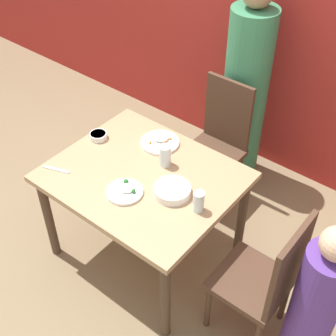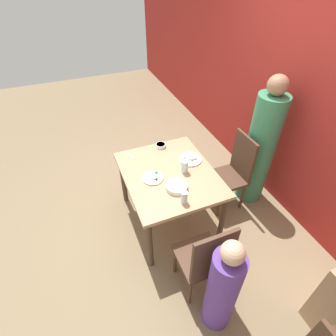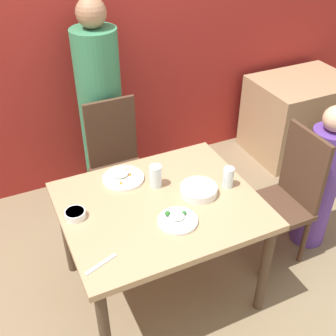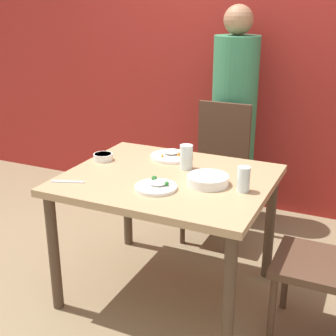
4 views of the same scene
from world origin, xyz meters
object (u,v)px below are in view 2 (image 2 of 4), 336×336
(chair_child_spot, at_px, (205,259))
(person_child, at_px, (222,289))
(chair_adult_spot, at_px, (233,171))
(plate_rice_adult, at_px, (153,178))
(bowl_curry, at_px, (177,186))
(glass_water_tall, at_px, (185,166))
(person_adult, at_px, (260,148))

(chair_child_spot, bearing_deg, person_child, 90.00)
(chair_adult_spot, xyz_separation_m, plate_rice_adult, (0.00, -0.99, 0.24))
(bowl_curry, bearing_deg, glass_water_tall, 137.99)
(bowl_curry, relative_size, glass_water_tall, 1.55)
(chair_adult_spot, xyz_separation_m, bowl_curry, (0.22, -0.83, 0.26))
(chair_child_spot, bearing_deg, chair_adult_spot, -133.88)
(chair_adult_spot, relative_size, person_adult, 0.60)
(bowl_curry, distance_m, plate_rice_adult, 0.27)
(bowl_curry, xyz_separation_m, plate_rice_adult, (-0.22, -0.16, -0.01))
(person_adult, bearing_deg, plate_rice_adult, -89.88)
(person_adult, relative_size, bowl_curry, 7.41)
(person_adult, distance_m, bowl_curry, 1.18)
(glass_water_tall, bearing_deg, chair_adult_spot, 92.27)
(bowl_curry, bearing_deg, person_adult, 100.86)
(chair_adult_spot, relative_size, glass_water_tall, 6.86)
(chair_adult_spot, distance_m, person_child, 1.45)
(person_adult, xyz_separation_m, person_child, (1.17, -1.18, -0.24))
(person_adult, relative_size, person_child, 1.46)
(person_child, height_order, glass_water_tall, person_child)
(chair_child_spot, distance_m, person_adult, 1.50)
(chair_adult_spot, height_order, person_child, person_child)
(bowl_curry, bearing_deg, chair_child_spot, -1.91)
(person_child, bearing_deg, glass_water_tall, 170.15)
(person_child, distance_m, glass_water_tall, 1.20)
(chair_child_spot, xyz_separation_m, person_child, (0.29, -0.00, 0.01))
(chair_adult_spot, bearing_deg, bowl_curry, -75.00)
(plate_rice_adult, bearing_deg, chair_adult_spot, 90.16)
(person_adult, bearing_deg, chair_child_spot, -53.12)
(chair_child_spot, relative_size, person_adult, 0.60)
(person_adult, distance_m, plate_rice_adult, 1.32)
(chair_child_spot, bearing_deg, bowl_curry, -91.91)
(person_child, bearing_deg, chair_child_spot, 180.00)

